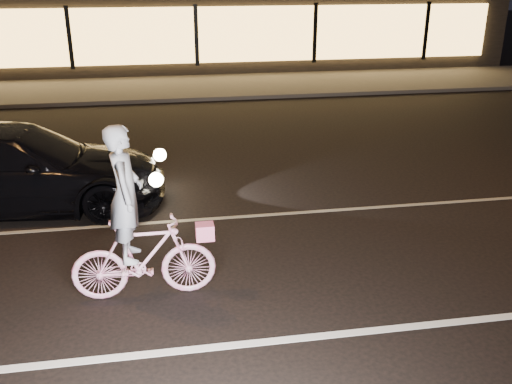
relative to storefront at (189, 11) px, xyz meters
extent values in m
plane|color=black|center=(0.00, -18.97, -2.15)|extent=(90.00, 90.00, 0.00)
cube|color=silver|center=(0.00, -20.47, -2.14)|extent=(60.00, 0.12, 0.01)
cube|color=gray|center=(0.00, -16.97, -2.14)|extent=(60.00, 0.10, 0.01)
cube|color=#383533|center=(0.00, -5.97, -2.09)|extent=(30.00, 4.00, 0.12)
cube|color=black|center=(0.00, 0.03, -0.15)|extent=(25.00, 8.00, 4.00)
cube|color=#E6A950|center=(0.00, -4.07, -0.55)|extent=(23.00, 0.15, 2.00)
cube|color=black|center=(-4.50, -4.15, -0.55)|extent=(0.15, 0.08, 2.20)
cube|color=black|center=(0.00, -4.15, -0.55)|extent=(0.15, 0.08, 2.20)
cube|color=black|center=(4.50, -4.15, -0.55)|extent=(0.15, 0.08, 2.20)
cube|color=black|center=(9.00, -4.15, -0.55)|extent=(0.15, 0.08, 2.20)
imported|color=#DF418C|center=(-1.78, -19.23, -1.60)|extent=(1.83, 0.52, 1.10)
imported|color=white|center=(-1.94, -19.23, -0.71)|extent=(0.41, 0.63, 1.73)
cube|color=#EB5788|center=(-1.00, -19.23, -1.29)|extent=(0.23, 0.19, 0.21)
imported|color=black|center=(-3.99, -15.89, -1.41)|extent=(5.17, 2.35, 1.47)
sphere|color=#FFF2BF|center=(-1.53, -15.36, -1.47)|extent=(0.24, 0.24, 0.24)
sphere|color=#FFF2BF|center=(-1.60, -16.71, -1.47)|extent=(0.24, 0.24, 0.24)
camera|label=1|loc=(-1.45, -25.79, 1.87)|focal=40.00mm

